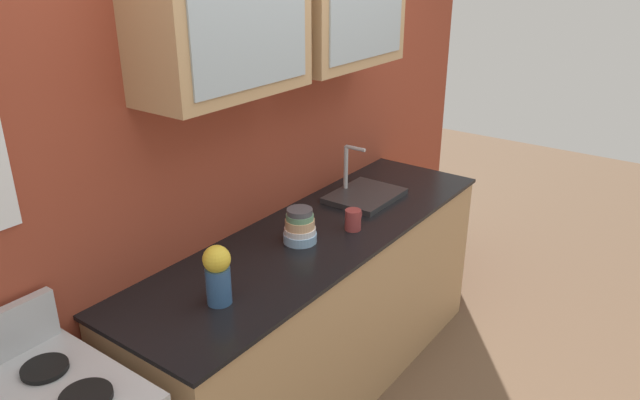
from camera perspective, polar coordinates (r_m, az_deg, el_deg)
ground_plane at (r=3.44m, az=-0.02°, el=-17.05°), size 10.00×10.00×0.00m
back_wall_unit at (r=2.93m, az=-5.36°, el=8.56°), size 4.10×0.42×2.67m
counter at (r=3.16m, az=-0.03°, el=-10.60°), size 2.26×0.66×0.93m
sink_faucet at (r=3.32m, az=4.20°, el=0.56°), size 0.41×0.32×0.29m
bowl_stack at (r=2.81m, az=-1.91°, el=-2.56°), size 0.16×0.16×0.17m
vase at (r=2.35m, az=-9.66°, el=-6.85°), size 0.11×0.11×0.25m
cup_near_sink at (r=2.94m, az=3.17°, el=-1.86°), size 0.12×0.08×0.10m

